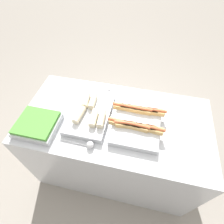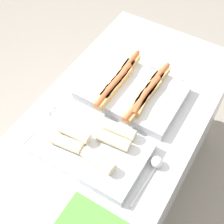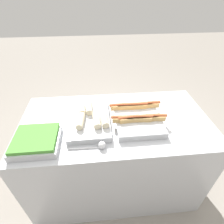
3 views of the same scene
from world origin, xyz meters
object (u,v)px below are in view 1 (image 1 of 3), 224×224
(tray_side_front, at_px, (37,124))
(serving_spoon_far, at_px, (106,91))
(serving_spoon_near, at_px, (88,145))
(tray_hotdogs, at_px, (137,120))
(tray_wraps, at_px, (90,112))

(tray_side_front, relative_size, serving_spoon_far, 1.32)
(serving_spoon_near, relative_size, serving_spoon_far, 1.08)
(tray_hotdogs, height_order, tray_wraps, same)
(tray_side_front, bearing_deg, serving_spoon_near, -9.67)
(tray_hotdogs, relative_size, tray_side_front, 1.60)
(tray_wraps, distance_m, serving_spoon_far, 0.28)
(tray_side_front, bearing_deg, tray_wraps, 29.79)
(tray_hotdogs, height_order, serving_spoon_far, tray_hotdogs)
(tray_hotdogs, relative_size, serving_spoon_near, 1.97)
(tray_hotdogs, height_order, tray_side_front, tray_hotdogs)
(tray_hotdogs, bearing_deg, serving_spoon_far, 138.30)
(tray_wraps, height_order, tray_side_front, tray_wraps)
(tray_hotdogs, xyz_separation_m, tray_wraps, (-0.36, -0.00, -0.00))
(serving_spoon_far, bearing_deg, tray_wraps, -102.16)
(tray_side_front, bearing_deg, tray_hotdogs, 15.79)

